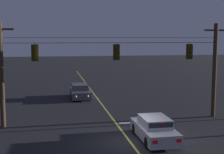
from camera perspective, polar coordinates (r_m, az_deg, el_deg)
ground_plane at (r=18.56m, az=3.31°, el=-11.61°), size 180.00×180.00×0.00m
lane_centre_stripe at (r=28.69m, az=-1.85°, el=-4.92°), size 0.14×60.00×0.01m
stop_bar_paint at (r=22.81m, az=5.50°, el=-8.07°), size 3.40×0.36×0.01m
signal_span_assembly at (r=22.28m, az=0.48°, el=1.14°), size 17.03×0.32×7.00m
traffic_light_leftmost at (r=21.78m, az=-13.72°, el=4.24°), size 0.48×0.41×1.22m
traffic_light_left_inner at (r=22.20m, az=0.89°, el=4.48°), size 0.48×0.41×1.22m
traffic_light_centre at (r=23.90m, az=13.87°, el=4.46°), size 0.48×0.41×1.22m
car_waiting_near_lane at (r=18.88m, az=7.60°, el=-9.27°), size 1.80×4.33×1.39m
car_oncoming_lead at (r=31.69m, az=-5.79°, el=-2.64°), size 1.80×4.42×1.39m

